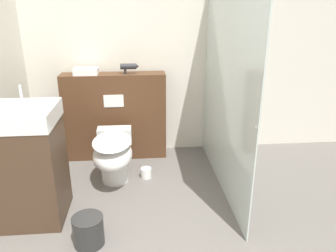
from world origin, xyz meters
TOP-DOWN VIEW (x-y plane):
  - wall_back at (0.00, 2.40)m, footprint 8.00×0.06m
  - partition_panel at (-0.32, 2.20)m, footprint 1.17×0.25m
  - shower_glass at (0.78, 1.45)m, footprint 0.04×1.83m
  - toilet at (-0.31, 1.54)m, footprint 0.39×0.71m
  - sink_vanity at (-0.98, 1.03)m, footprint 0.58×0.52m
  - hair_drier at (-0.13, 2.17)m, footprint 0.21×0.06m
  - folded_towel at (-0.61, 2.18)m, footprint 0.26×0.19m
  - spare_toilet_roll at (0.02, 1.63)m, footprint 0.11×0.11m
  - waste_bin at (-0.45, 0.63)m, footprint 0.24×0.24m

SIDE VIEW (x-z plane):
  - spare_toilet_roll at x=0.02m, z-range 0.00..0.11m
  - waste_bin at x=-0.45m, z-range 0.00..0.24m
  - toilet at x=-0.31m, z-range 0.07..0.57m
  - sink_vanity at x=-0.98m, z-range -0.07..1.07m
  - partition_panel at x=-0.32m, z-range 0.00..1.01m
  - shower_glass at x=0.78m, z-range 0.00..1.97m
  - folded_towel at x=-0.61m, z-range 1.01..1.08m
  - hair_drier at x=-0.13m, z-range 1.03..1.15m
  - wall_back at x=0.00m, z-range 0.00..2.50m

